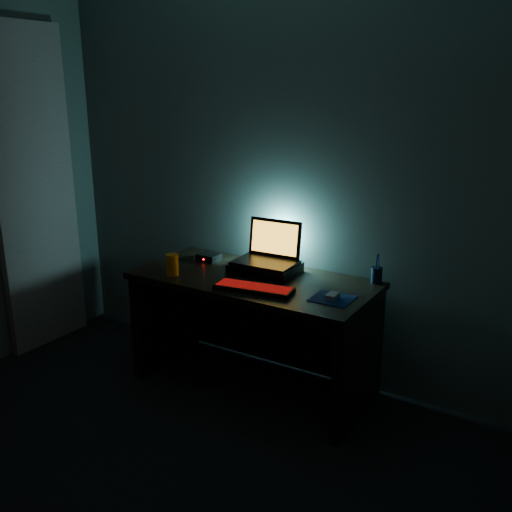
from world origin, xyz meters
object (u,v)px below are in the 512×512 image
at_px(pen_cup, 377,275).
at_px(juice_glass, 172,265).
at_px(keyboard, 254,288).
at_px(router, 209,257).
at_px(mouse, 332,296).
at_px(laptop, 269,253).

distance_m(pen_cup, juice_glass, 1.25).
height_order(pen_cup, juice_glass, juice_glass).
xyz_separation_m(keyboard, juice_glass, (-0.58, -0.03, 0.05)).
relative_size(keyboard, juice_glass, 3.54).
distance_m(juice_glass, router, 0.37).
height_order(mouse, pen_cup, pen_cup).
relative_size(laptop, router, 2.73).
distance_m(mouse, juice_glass, 1.03).
xyz_separation_m(laptop, mouse, (0.55, -0.25, -0.10)).
xyz_separation_m(keyboard, pen_cup, (0.55, 0.50, 0.03)).
distance_m(laptop, router, 0.47).
height_order(keyboard, pen_cup, pen_cup).
relative_size(pen_cup, router, 0.67).
height_order(mouse, juice_glass, juice_glass).
height_order(keyboard, juice_glass, juice_glass).
height_order(pen_cup, router, pen_cup).
relative_size(laptop, pen_cup, 4.09).
relative_size(laptop, juice_glass, 2.89).
bearing_deg(pen_cup, laptop, -168.40).
distance_m(mouse, router, 1.03).
relative_size(keyboard, mouse, 5.32).
height_order(laptop, mouse, laptop).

